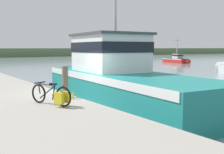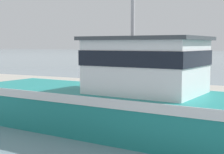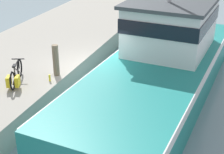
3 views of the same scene
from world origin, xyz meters
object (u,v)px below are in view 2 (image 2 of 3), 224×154
Objects in this scene: bicycle_touring at (112,83)px; mooring_post at (126,81)px; fishing_boat_main at (126,98)px; water_bottle_on_curb at (115,90)px.

bicycle_touring is 1.50m from mooring_post.
mooring_post is (0.90, 1.18, 0.25)m from bicycle_touring.
bicycle_touring is (-4.37, -2.82, -0.08)m from fishing_boat_main.
water_bottle_on_curb is (-3.44, -2.19, -0.27)m from fishing_boat_main.
bicycle_touring reaches higher than water_bottle_on_curb.
water_bottle_on_curb is (0.93, 0.63, -0.19)m from bicycle_touring.
fishing_boat_main is 4.09m from water_bottle_on_curb.
fishing_boat_main reaches higher than mooring_post.
mooring_post is at bearing 30.34° from bicycle_touring.
mooring_post is at bearing 93.27° from water_bottle_on_curb.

